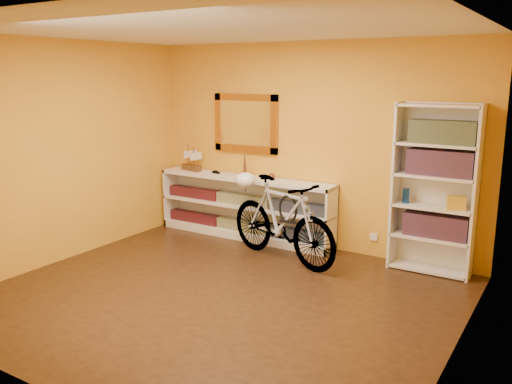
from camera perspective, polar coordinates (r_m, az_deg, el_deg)
The scene contains 24 objects.
floor at distance 5.52m, azimuth -3.91°, elevation -11.08°, with size 4.50×4.00×0.01m, color black.
ceiling at distance 5.08m, azimuth -4.36°, elevation 17.04°, with size 4.50×4.00×0.01m, color silver.
back_wall at distance 6.85m, azimuth 5.79°, elevation 4.87°, with size 4.50×0.01×2.60m, color orange.
left_wall at distance 6.70m, azimuth -19.99°, elevation 4.02°, with size 0.01×4.00×2.60m, color orange.
right_wall at distance 4.25m, azimuth 21.33°, elevation -0.58°, with size 0.01×4.00×2.60m, color orange.
gilt_mirror at distance 7.25m, azimuth -1.12°, elevation 7.34°, with size 0.98×0.06×0.78m, color #9B631C.
wall_socket at distance 6.71m, azimuth 12.45°, elevation -4.70°, with size 0.09×0.01×0.09m, color silver.
console_unit at distance 7.27m, azimuth -1.24°, elevation -1.64°, with size 2.60×0.35×0.85m, color silver, non-canonical shape.
cd_row_lower at distance 7.32m, azimuth -1.32°, elevation -3.61°, with size 2.50×0.13×0.14m, color black.
cd_row_upper at distance 7.23m, azimuth -1.33°, elevation -0.83°, with size 2.50×0.13×0.14m, color navy.
model_ship at distance 7.67m, azimuth -6.93°, elevation 3.72°, with size 0.33×0.12×0.39m, color #462C13, non-canonical shape.
toy_car at distance 7.44m, azimuth -4.27°, elevation 2.00°, with size 0.00×0.00×0.00m, color black.
bronze_ornament at distance 7.15m, azimuth -1.21°, elevation 3.07°, with size 0.06×0.06×0.36m, color brown.
decorative_orb at distance 6.95m, azimuth 1.69°, elevation 1.66°, with size 0.09×0.09×0.09m, color brown.
bookcase at distance 6.22m, azimuth 18.47°, elevation 0.24°, with size 0.90×0.30×1.90m, color silver, non-canonical shape.
book_row_a at distance 6.30m, azimuth 18.66°, elevation -3.42°, with size 0.70×0.22×0.26m, color maroon.
book_row_b at distance 6.15m, azimuth 19.12°, elevation 2.96°, with size 0.70×0.22×0.28m, color maroon.
book_row_c at distance 6.11m, azimuth 19.34°, elevation 6.06°, with size 0.70×0.22×0.25m, color #173C51.
travel_mug at distance 6.29m, azimuth 15.70°, elevation -0.39°, with size 0.07×0.07×0.17m, color #163D98.
red_tin at distance 6.20m, azimuth 17.12°, elevation 6.00°, with size 0.15×0.15×0.19m, color maroon.
yellow_bag at distance 6.15m, azimuth 20.57°, elevation -1.10°, with size 0.19×0.13×0.15m, color gold.
bicycle at distance 6.35m, azimuth 2.77°, elevation -2.98°, with size 1.72×0.45×1.01m, color silver.
helmet at distance 6.74m, azimuth -1.12°, elevation 1.29°, with size 0.26×0.24×0.19m, color white.
u_lock at distance 6.25m, azimuth 3.44°, elevation -1.82°, with size 0.24×0.24×0.03m, color black.
Camera 1 is at (2.98, -4.09, 2.20)m, focal length 37.51 mm.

